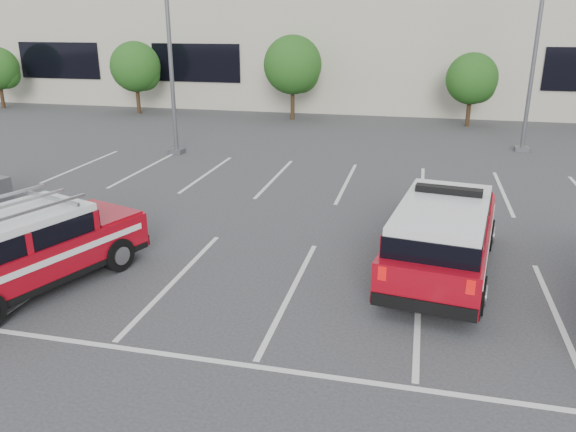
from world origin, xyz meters
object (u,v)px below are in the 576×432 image
object	(u,v)px
convention_building	(395,33)
fire_chief_suv	(442,241)
tree_mid_right	(473,80)
light_pole_left	(169,31)
tree_mid_left	(294,67)
light_pole_mid	(538,31)
ladder_suv	(24,255)
tree_left	(137,68)

from	to	relation	value
convention_building	fire_chief_suv	world-z (taller)	convention_building
tree_mid_right	light_pole_left	bearing A→B (deg)	-142.50
tree_mid_left	fire_chief_suv	size ratio (longest dim) A/B	0.83
light_pole_mid	ladder_suv	xyz separation A→B (m)	(-12.66, -17.16, -4.38)
light_pole_mid	fire_chief_suv	xyz separation A→B (m)	(-3.85, -14.23, -4.38)
light_pole_left	fire_chief_suv	bearing A→B (deg)	-42.55
tree_left	tree_mid_left	world-z (taller)	tree_mid_left
light_pole_mid	tree_mid_left	bearing A→B (deg)	153.08
tree_mid_left	light_pole_left	world-z (taller)	light_pole_left
tree_left	ladder_suv	world-z (taller)	tree_left
convention_building	light_pole_mid	xyz separation A→B (m)	(6.82, -15.86, 0.47)
tree_mid_right	fire_chief_suv	xyz separation A→B (m)	(-1.94, -20.28, -1.70)
tree_mid_right	ladder_suv	distance (m)	25.63
convention_building	tree_mid_left	xyz separation A→B (m)	(-5.09, -9.82, -1.68)
convention_building	ladder_suv	world-z (taller)	convention_building
tree_mid_right	fire_chief_suv	distance (m)	20.44
tree_mid_left	tree_mid_right	distance (m)	10.01
tree_mid_left	ladder_suv	world-z (taller)	tree_mid_left
tree_left	tree_mid_left	size ratio (longest dim) A/B	0.91
light_pole_left	fire_chief_suv	distance (m)	15.75
tree_mid_left	light_pole_left	xyz separation A→B (m)	(-3.09, -10.05, 2.14)
tree_mid_right	light_pole_mid	distance (m)	6.88
convention_building	light_pole_left	xyz separation A→B (m)	(-8.18, -19.86, 0.47)
convention_building	light_pole_mid	bearing A→B (deg)	-66.74
light_pole_left	ladder_suv	distance (m)	14.07
convention_building	light_pole_mid	size ratio (longest dim) A/B	5.86
convention_building	fire_chief_suv	xyz separation A→B (m)	(2.97, -30.10, -3.92)
light_pole_mid	convention_building	bearing A→B (deg)	113.26
light_pole_left	light_pole_mid	xyz separation A→B (m)	(15.00, 4.00, 0.00)
convention_building	light_pole_mid	distance (m)	17.27
convention_building	light_pole_left	distance (m)	21.49
convention_building	light_pole_left	world-z (taller)	convention_building
convention_building	light_pole_mid	world-z (taller)	convention_building
light_pole_mid	ladder_suv	size ratio (longest dim) A/B	1.87
tree_mid_left	ladder_suv	bearing A→B (deg)	-91.84
fire_chief_suv	light_pole_mid	bearing A→B (deg)	83.00
light_pole_left	light_pole_mid	bearing A→B (deg)	14.93
light_pole_mid	ladder_suv	distance (m)	21.77
light_pole_left	ladder_suv	xyz separation A→B (m)	(2.34, -13.16, -4.38)
tree_mid_left	tree_mid_right	bearing A→B (deg)	-0.00
light_pole_mid	light_pole_left	bearing A→B (deg)	-165.07
tree_left	light_pole_left	size ratio (longest dim) A/B	0.43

